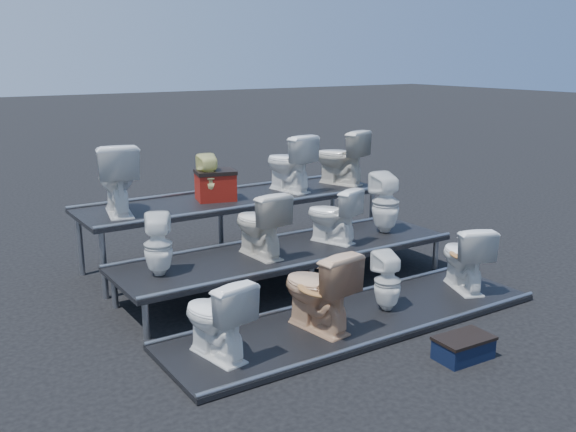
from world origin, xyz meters
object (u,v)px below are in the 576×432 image
toilet_1 (318,289)px  toilet_7 (386,203)px  step_stool (463,349)px  toilet_6 (332,215)px  toilet_5 (259,224)px  toilet_8 (117,178)px  toilet_2 (387,281)px  toilet_3 (465,257)px  toilet_4 (158,245)px  toilet_9 (209,178)px  toilet_0 (216,317)px  toilet_10 (289,163)px  red_crate (216,187)px  toilet_11 (340,157)px

toilet_1 → toilet_7: 2.42m
toilet_1 → step_stool: toilet_1 is taller
toilet_6 → toilet_5: bearing=-20.7°
toilet_8 → step_stool: (1.94, -3.77, -1.20)m
toilet_8 → step_stool: bearing=129.0°
toilet_7 → toilet_2: bearing=58.6°
toilet_3 → toilet_4: bearing=0.1°
toilet_6 → toilet_9: size_ratio=1.12×
toilet_0 → toilet_2: (2.04, 0.00, -0.06)m
toilet_0 → toilet_10: 3.68m
red_crate → toilet_0: bearing=-102.6°
toilet_6 → red_crate: red_crate is taller
toilet_7 → step_stool: (-1.18, -2.47, -0.76)m
toilet_5 → toilet_4: bearing=-3.2°
toilet_1 → toilet_2: (0.91, 0.00, -0.10)m
toilet_8 → toilet_11: size_ratio=1.07×
toilet_1 → toilet_2: 0.92m
red_crate → step_stool: size_ratio=0.94×
toilet_3 → red_crate: (-1.88, 2.64, 0.58)m
toilet_5 → toilet_7: (1.91, 0.00, 0.01)m
toilet_9 → toilet_11: (2.15, 0.00, 0.09)m
toilet_4 → toilet_2: bearing=171.1°
red_crate → toilet_6: bearing=-41.0°
toilet_3 → toilet_5: 2.41m
toilet_10 → toilet_11: 0.91m
toilet_2 → toilet_10: toilet_10 is taller
toilet_2 → toilet_3: bearing=-169.9°
toilet_8 → toilet_9: toilet_8 is taller
toilet_9 → toilet_4: bearing=56.7°
toilet_0 → step_stool: bearing=139.4°
toilet_4 → toilet_11: toilet_11 is taller
toilet_0 → toilet_4: toilet_4 is taller
toilet_1 → red_crate: 2.70m
toilet_9 → step_stool: (0.73, -3.77, -1.08)m
toilet_6 → toilet_1: bearing=28.0°
step_stool → toilet_1: bearing=127.6°
toilet_7 → red_crate: toilet_7 is taller
toilet_3 → toilet_8: (-3.21, 2.60, 0.84)m
red_crate → toilet_1: bearing=-80.4°
toilet_9 → toilet_6: bearing=138.9°
red_crate → toilet_2: bearing=-60.8°
toilet_11 → red_crate: size_ratio=1.66×
toilet_0 → toilet_7: (3.13, 1.30, 0.41)m
toilet_6 → red_crate: bearing=-75.9°
toilet_0 → toilet_8: bearing=-99.8°
toilet_8 → toilet_0: bearing=101.6°
toilet_2 → red_crate: size_ratio=1.32×
toilet_11 → toilet_6: bearing=30.8°
toilet_4 → step_stool: toilet_4 is taller
toilet_7 → toilet_10: size_ratio=0.98×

